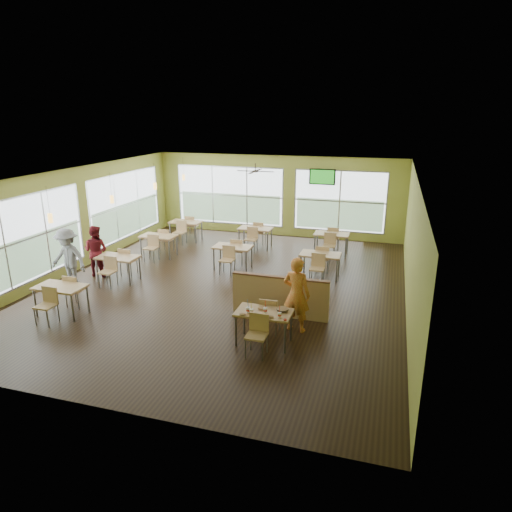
# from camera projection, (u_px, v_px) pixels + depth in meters

# --- Properties ---
(room) EXTENTS (12.00, 12.04, 3.20)m
(room) POSITION_uv_depth(u_px,v_px,m) (224.00, 232.00, 12.77)
(room) COLOR black
(room) RESTS_ON ground
(window_bays) EXTENTS (9.24, 10.24, 2.38)m
(window_bays) POSITION_uv_depth(u_px,v_px,m) (185.00, 210.00, 16.34)
(window_bays) COLOR white
(window_bays) RESTS_ON room
(main_table) EXTENTS (1.22, 1.52, 0.87)m
(main_table) POSITION_uv_depth(u_px,v_px,m) (264.00, 317.00, 9.77)
(main_table) COLOR tan
(main_table) RESTS_ON floor
(half_wall_divider) EXTENTS (2.40, 0.14, 1.04)m
(half_wall_divider) POSITION_uv_depth(u_px,v_px,m) (280.00, 296.00, 11.13)
(half_wall_divider) COLOR tan
(half_wall_divider) RESTS_ON floor
(dining_tables) EXTENTS (6.92, 8.72, 0.87)m
(dining_tables) POSITION_uv_depth(u_px,v_px,m) (213.00, 246.00, 14.91)
(dining_tables) COLOR tan
(dining_tables) RESTS_ON floor
(pendant_lights) EXTENTS (0.11, 7.31, 0.86)m
(pendant_lights) POSITION_uv_depth(u_px,v_px,m) (134.00, 193.00, 14.00)
(pendant_lights) COLOR #2D2119
(pendant_lights) RESTS_ON ceiling
(ceiling_fan) EXTENTS (1.25, 1.25, 0.29)m
(ceiling_fan) POSITION_uv_depth(u_px,v_px,m) (255.00, 171.00, 15.10)
(ceiling_fan) COLOR #2D2119
(ceiling_fan) RESTS_ON ceiling
(tv_backwall) EXTENTS (1.00, 0.07, 0.60)m
(tv_backwall) POSITION_uv_depth(u_px,v_px,m) (322.00, 177.00, 17.40)
(tv_backwall) COLOR black
(tv_backwall) RESTS_ON wall_back
(man_plaid) EXTENTS (0.71, 0.54, 1.77)m
(man_plaid) POSITION_uv_depth(u_px,v_px,m) (296.00, 294.00, 10.30)
(man_plaid) COLOR #CE4216
(man_plaid) RESTS_ON floor
(patron_maroon) EXTENTS (0.80, 0.64, 1.57)m
(patron_maroon) POSITION_uv_depth(u_px,v_px,m) (96.00, 251.00, 13.87)
(patron_maroon) COLOR #5D1319
(patron_maroon) RESTS_ON floor
(patron_grey) EXTENTS (1.17, 0.73, 1.74)m
(patron_grey) POSITION_uv_depth(u_px,v_px,m) (68.00, 258.00, 12.86)
(patron_grey) COLOR slate
(patron_grey) RESTS_ON floor
(cup_blue) EXTENTS (0.09, 0.09, 0.34)m
(cup_blue) POSITION_uv_depth(u_px,v_px,m) (248.00, 310.00, 9.66)
(cup_blue) COLOR white
(cup_blue) RESTS_ON main_table
(cup_yellow) EXTENTS (0.09, 0.09, 0.33)m
(cup_yellow) POSITION_uv_depth(u_px,v_px,m) (251.00, 311.00, 9.58)
(cup_yellow) COLOR white
(cup_yellow) RESTS_ON main_table
(cup_red_near) EXTENTS (0.09, 0.09, 0.32)m
(cup_red_near) POSITION_uv_depth(u_px,v_px,m) (265.00, 310.00, 9.65)
(cup_red_near) COLOR white
(cup_red_near) RESTS_ON main_table
(cup_red_far) EXTENTS (0.08, 0.08, 0.30)m
(cup_red_far) POSITION_uv_depth(u_px,v_px,m) (280.00, 315.00, 9.44)
(cup_red_far) COLOR white
(cup_red_far) RESTS_ON main_table
(food_basket) EXTENTS (0.27, 0.27, 0.06)m
(food_basket) POSITION_uv_depth(u_px,v_px,m) (283.00, 310.00, 9.75)
(food_basket) COLOR black
(food_basket) RESTS_ON main_table
(ketchup_cup) EXTENTS (0.07, 0.07, 0.03)m
(ketchup_cup) POSITION_uv_depth(u_px,v_px,m) (285.00, 320.00, 9.32)
(ketchup_cup) COLOR #B8260F
(ketchup_cup) RESTS_ON main_table
(wrapper_left) EXTENTS (0.15, 0.14, 0.03)m
(wrapper_left) POSITION_uv_depth(u_px,v_px,m) (242.00, 314.00, 9.57)
(wrapper_left) COLOR #99764A
(wrapper_left) RESTS_ON main_table
(wrapper_mid) EXTENTS (0.20, 0.18, 0.05)m
(wrapper_mid) POSITION_uv_depth(u_px,v_px,m) (262.00, 308.00, 9.85)
(wrapper_mid) COLOR #99764A
(wrapper_mid) RESTS_ON main_table
(wrapper_right) EXTENTS (0.18, 0.17, 0.04)m
(wrapper_right) POSITION_uv_depth(u_px,v_px,m) (271.00, 317.00, 9.45)
(wrapper_right) COLOR #99764A
(wrapper_right) RESTS_ON main_table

